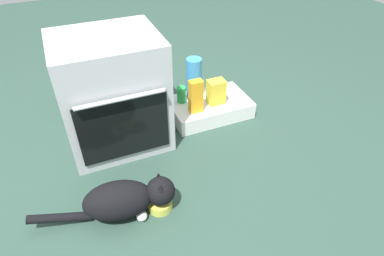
# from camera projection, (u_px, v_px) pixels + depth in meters

# --- Properties ---
(ground) EXTENTS (8.00, 8.00, 0.00)m
(ground) POSITION_uv_depth(u_px,v_px,m) (150.00, 184.00, 1.91)
(ground) COLOR #284238
(oven) EXTENTS (0.62, 0.57, 0.72)m
(oven) POSITION_uv_depth(u_px,v_px,m) (113.00, 93.00, 2.02)
(oven) COLOR #B7BABF
(oven) RESTS_ON ground
(pantry_cabinet) EXTENTS (0.58, 0.36, 0.12)m
(pantry_cabinet) POSITION_uv_depth(u_px,v_px,m) (209.00, 107.00, 2.44)
(pantry_cabinet) COLOR white
(pantry_cabinet) RESTS_ON ground
(food_bowl) EXTENTS (0.13, 0.13, 0.08)m
(food_bowl) POSITION_uv_depth(u_px,v_px,m) (159.00, 204.00, 1.76)
(food_bowl) COLOR #D1D14C
(food_bowl) RESTS_ON ground
(cat) EXTENTS (0.74, 0.26, 0.22)m
(cat) POSITION_uv_depth(u_px,v_px,m) (125.00, 199.00, 1.67)
(cat) COLOR black
(cat) RESTS_ON ground
(juice_carton) EXTENTS (0.09, 0.06, 0.24)m
(juice_carton) POSITION_uv_depth(u_px,v_px,m) (196.00, 96.00, 2.22)
(juice_carton) COLOR orange
(juice_carton) RESTS_ON pantry_cabinet
(snack_bag) EXTENTS (0.12, 0.09, 0.18)m
(snack_bag) POSITION_uv_depth(u_px,v_px,m) (216.00, 92.00, 2.32)
(snack_bag) COLOR yellow
(snack_bag) RESTS_ON pantry_cabinet
(water_bottle) EXTENTS (0.11, 0.11, 0.30)m
(water_bottle) POSITION_uv_depth(u_px,v_px,m) (194.00, 78.00, 2.36)
(water_bottle) COLOR #388CD1
(water_bottle) RESTS_ON pantry_cabinet
(soda_can) EXTENTS (0.07, 0.07, 0.12)m
(soda_can) POSITION_uv_depth(u_px,v_px,m) (181.00, 95.00, 2.35)
(soda_can) COLOR green
(soda_can) RESTS_ON pantry_cabinet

